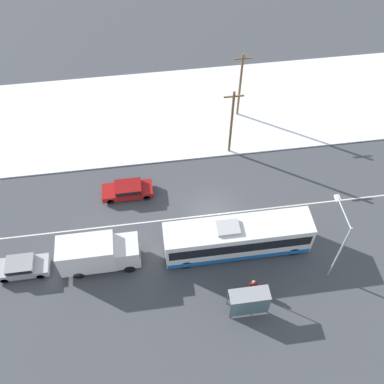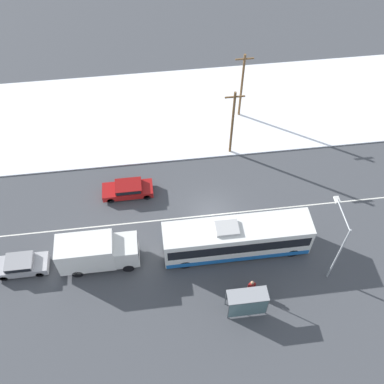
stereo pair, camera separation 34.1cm
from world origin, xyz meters
The scene contains 12 objects.
ground_plane centered at (0.00, 0.00, 0.00)m, with size 120.00×120.00×0.00m, color #424449.
snow_lot centered at (0.00, 13.75, 0.06)m, with size 80.00×13.92×0.12m.
lane_marking_center centered at (0.00, 0.00, 0.00)m, with size 60.00×0.12×0.00m.
city_bus centered at (1.50, -3.72, 1.73)m, with size 11.89×2.57×3.54m.
box_truck centered at (-9.77, -3.59, 1.71)m, with size 6.32×2.30×3.13m.
sedan_car centered at (-7.12, 3.29, 0.74)m, with size 4.56×1.80×1.33m.
parked_car_near_truck centered at (-15.87, -3.43, 0.77)m, with size 4.11×1.80×1.41m.
pedestrian_at_stop centered at (2.00, -7.65, 1.04)m, with size 0.61×0.27×1.70m.
bus_shelter centered at (1.30, -9.25, 1.68)m, with size 3.01×1.20×2.40m.
streetlamp centered at (8.40, -6.42, 4.43)m, with size 0.36×3.13×6.84m.
utility_pole_roadside centered at (2.99, 7.34, 3.93)m, with size 1.80×0.24×7.48m.
utility_pole_snowlot centered at (4.86, 12.47, 3.96)m, with size 1.80×0.24×7.56m.
Camera 1 is at (-4.78, -22.37, 32.66)m, focal length 42.00 mm.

